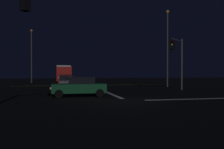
{
  "coord_description": "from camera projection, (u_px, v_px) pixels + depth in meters",
  "views": [
    {
      "loc": [
        -4.52,
        -16.28,
        1.98
      ],
      "look_at": [
        1.49,
        11.82,
        1.66
      ],
      "focal_mm": 39.75,
      "sensor_mm": 36.0,
      "label": 1
    }
  ],
  "objects": [
    {
      "name": "traffic_signal_ne",
      "position": [
        178.0,
        54.0,
        25.91
      ],
      "size": [
        2.48,
        2.48,
        5.55
      ],
      "color": "#4C4C51",
      "rests_on": "ground"
    },
    {
      "name": "box_truck",
      "position": [
        64.0,
        73.0,
        43.67
      ],
      "size": [
        2.68,
        8.28,
        3.08
      ],
      "color": "red",
      "rests_on": "ground"
    },
    {
      "name": "streetlamp_right_near",
      "position": [
        167.0,
        43.0,
        32.28
      ],
      "size": [
        0.44,
        0.44,
        10.01
      ],
      "color": "#424247",
      "rests_on": "ground"
    },
    {
      "name": "sedan_green_crossing",
      "position": [
        79.0,
        87.0,
        19.7
      ],
      "size": [
        4.33,
        2.02,
        1.57
      ],
      "color": "#14512D",
      "rests_on": "ground"
    },
    {
      "name": "ground",
      "position": [
        127.0,
        101.0,
        16.89
      ],
      "size": [
        120.0,
        120.0,
        0.1
      ],
      "primitive_type": "cube",
      "color": "black"
    },
    {
      "name": "centre_line_ns",
      "position": [
        91.0,
        85.0,
        36.26
      ],
      "size": [
        22.0,
        0.15,
        0.01
      ],
      "color": "yellow",
      "rests_on": "ground"
    },
    {
      "name": "sedan_black",
      "position": [
        66.0,
        80.0,
        36.79
      ],
      "size": [
        2.02,
        4.33,
        1.57
      ],
      "color": "black",
      "rests_on": "ground"
    },
    {
      "name": "stop_line_north",
      "position": [
        105.0,
        91.0,
        24.92
      ],
      "size": [
        0.35,
        14.07,
        0.01
      ],
      "color": "white",
      "rests_on": "ground"
    },
    {
      "name": "sedan_gray",
      "position": [
        68.0,
        83.0,
        26.5
      ],
      "size": [
        2.02,
        4.33,
        1.57
      ],
      "color": "slate",
      "rests_on": "ground"
    },
    {
      "name": "sedan_red",
      "position": [
        65.0,
        81.0,
        31.66
      ],
      "size": [
        2.02,
        4.33,
        1.57
      ],
      "color": "maroon",
      "rests_on": "ground"
    },
    {
      "name": "streetlamp_left_far",
      "position": [
        31.0,
        52.0,
        44.03
      ],
      "size": [
        0.44,
        0.44,
        9.5
      ],
      "color": "#424247",
      "rests_on": "ground"
    }
  ]
}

